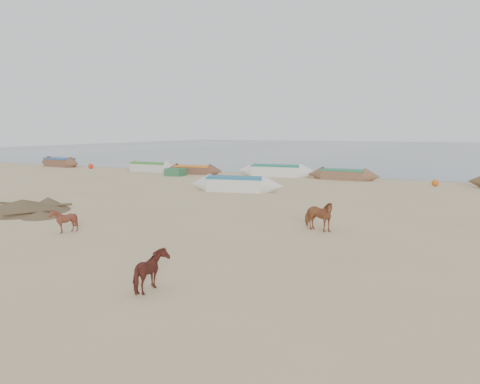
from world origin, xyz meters
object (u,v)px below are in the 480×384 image
Objects in this scene: calf_front at (64,221)px; calf_right at (152,271)px; cow_adult at (318,216)px; near_canoe at (236,184)px.

calf_right is (6.44, -3.70, 0.01)m from calf_front.
cow_adult is 8.01m from calf_right.
calf_right is at bearing -173.84° from cow_adult.
cow_adult is 0.23× the size of near_canoe.
calf_right is 0.16× the size of near_canoe.
near_canoe is (-5.75, 16.56, -0.02)m from calf_right.
cow_adult is at bearing 91.02° from calf_front.
near_canoe is at bearing 58.71° from cow_adult.
calf_front is 0.16× the size of near_canoe.
cow_adult reaches higher than near_canoe.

